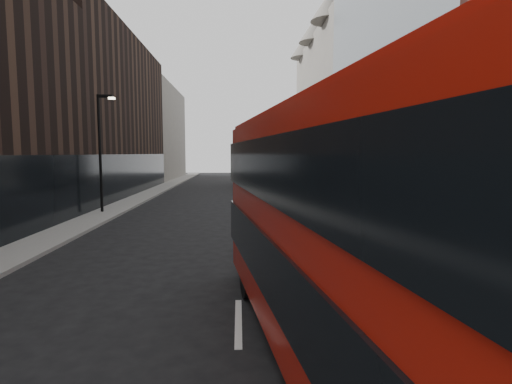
{
  "coord_description": "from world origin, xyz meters",
  "views": [
    {
      "loc": [
        0.02,
        -6.42,
        3.68
      ],
      "look_at": [
        0.54,
        5.68,
        2.5
      ],
      "focal_mm": 28.0,
      "sensor_mm": 36.0,
      "label": 1
    }
  ],
  "objects": [
    {
      "name": "street_lamp",
      "position": [
        -8.22,
        18.0,
        4.18
      ],
      "size": [
        1.06,
        0.22,
        7.0
      ],
      "color": "black",
      "rests_on": "sidewalk_left"
    },
    {
      "name": "car_b",
      "position": [
        3.35,
        23.46,
        0.75
      ],
      "size": [
        1.99,
        4.65,
        1.49
      ],
      "primitive_type": "imported",
      "rotation": [
        0.0,
        0.0,
        0.09
      ],
      "color": "gray",
      "rests_on": "ground"
    },
    {
      "name": "ground",
      "position": [
        0.0,
        0.0,
        0.0
      ],
      "size": [
        140.0,
        140.0,
        0.0
      ],
      "primitive_type": "plane",
      "color": "black",
      "rests_on": "ground"
    },
    {
      "name": "car_a",
      "position": [
        2.32,
        16.17,
        0.64
      ],
      "size": [
        1.89,
        3.91,
        1.29
      ],
      "primitive_type": "imported",
      "rotation": [
        0.0,
        0.0,
        -0.1
      ],
      "color": "black",
      "rests_on": "ground"
    },
    {
      "name": "building_left_mid",
      "position": [
        -11.5,
        30.0,
        7.0
      ],
      "size": [
        5.0,
        24.0,
        14.0
      ],
      "primitive_type": "cube",
      "color": "black",
      "rests_on": "ground"
    },
    {
      "name": "building_victorian",
      "position": [
        11.38,
        44.0,
        9.66
      ],
      "size": [
        6.5,
        24.0,
        21.0
      ],
      "color": "slate",
      "rests_on": "ground"
    },
    {
      "name": "red_bus",
      "position": [
        1.77,
        0.17,
        2.46
      ],
      "size": [
        3.98,
        11.18,
        4.44
      ],
      "rotation": [
        0.0,
        0.0,
        0.13
      ],
      "color": "#9E1309",
      "rests_on": "ground"
    },
    {
      "name": "building_modern_block",
      "position": [
        11.47,
        21.0,
        9.9
      ],
      "size": [
        5.03,
        22.0,
        20.0
      ],
      "color": "#AAB0B5",
      "rests_on": "ground"
    },
    {
      "name": "car_c",
      "position": [
        3.63,
        25.13,
        0.62
      ],
      "size": [
        2.17,
        4.4,
        1.23
      ],
      "primitive_type": "imported",
      "rotation": [
        0.0,
        0.0,
        -0.11
      ],
      "color": "black",
      "rests_on": "ground"
    },
    {
      "name": "grey_bus",
      "position": [
        2.1,
        38.71,
        2.04
      ],
      "size": [
        2.98,
        11.87,
        3.81
      ],
      "rotation": [
        0.0,
        0.0,
        -0.02
      ],
      "color": "black",
      "rests_on": "ground"
    },
    {
      "name": "sidewalk_left",
      "position": [
        -8.0,
        25.0,
        0.07
      ],
      "size": [
        2.0,
        80.0,
        0.15
      ],
      "primitive_type": "cube",
      "color": "slate",
      "rests_on": "ground"
    },
    {
      "name": "building_left_far",
      "position": [
        -11.5,
        52.0,
        6.5
      ],
      "size": [
        5.0,
        20.0,
        13.0
      ],
      "primitive_type": "cube",
      "color": "slate",
      "rests_on": "ground"
    },
    {
      "name": "sidewalk_right",
      "position": [
        7.5,
        25.0,
        0.07
      ],
      "size": [
        3.0,
        80.0,
        0.15
      ],
      "primitive_type": "cube",
      "color": "slate",
      "rests_on": "ground"
    }
  ]
}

